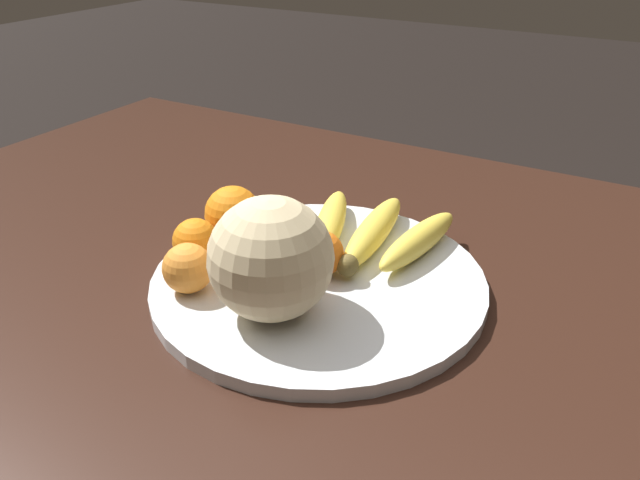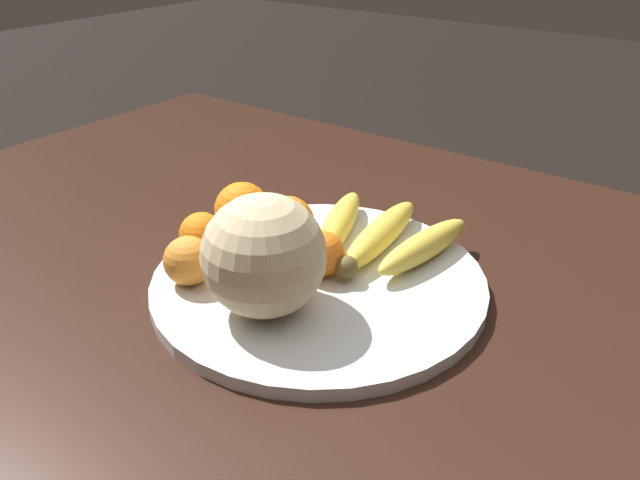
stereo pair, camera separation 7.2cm
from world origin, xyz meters
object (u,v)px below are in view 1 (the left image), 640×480
at_px(orange_back_left, 317,253).
at_px(produce_tag, 275,275).
at_px(banana_bunch, 371,232).
at_px(orange_back_right, 188,268).
at_px(orange_front_left, 196,241).
at_px(orange_front_right, 281,225).
at_px(melon, 271,259).
at_px(fruit_bowl, 320,281).
at_px(kitchen_table, 325,334).
at_px(orange_mid_center, 233,214).

xyz_separation_m(orange_back_left, produce_tag, (0.04, 0.03, -0.03)).
height_order(banana_bunch, orange_back_right, orange_back_right).
relative_size(banana_bunch, produce_tag, 2.28).
xyz_separation_m(orange_front_left, orange_back_left, (-0.15, -0.05, -0.00)).
relative_size(banana_bunch, orange_front_right, 3.02).
bearing_deg(orange_front_right, banana_bunch, -144.82).
height_order(orange_front_right, produce_tag, orange_front_right).
relative_size(melon, banana_bunch, 0.64).
bearing_deg(fruit_bowl, banana_bunch, -100.87).
relative_size(orange_front_left, orange_front_right, 0.82).
height_order(orange_back_left, orange_back_right, orange_back_right).
height_order(melon, orange_back_right, melon).
relative_size(orange_front_right, orange_back_left, 1.25).
xyz_separation_m(fruit_bowl, orange_front_right, (0.08, -0.03, 0.04)).
relative_size(orange_front_right, orange_back_right, 1.19).
bearing_deg(fruit_bowl, melon, 85.17).
height_order(kitchen_table, melon, melon).
xyz_separation_m(orange_back_left, orange_back_right, (0.11, 0.11, 0.00)).
height_order(orange_mid_center, orange_back_right, orange_mid_center).
bearing_deg(orange_front_left, kitchen_table, -157.53).
bearing_deg(kitchen_table, orange_back_left, 67.06).
distance_m(fruit_bowl, orange_back_right, 0.16).
xyz_separation_m(orange_front_left, orange_back_right, (-0.04, 0.06, 0.00)).
bearing_deg(kitchen_table, orange_back_right, 45.83).
distance_m(kitchen_table, orange_back_left, 0.13).
distance_m(orange_front_left, orange_mid_center, 0.07).
distance_m(banana_bunch, produce_tag, 0.15).
distance_m(melon, orange_front_left, 0.16).
xyz_separation_m(orange_front_right, produce_tag, (-0.03, 0.06, -0.03)).
distance_m(orange_front_left, orange_front_right, 0.11).
bearing_deg(fruit_bowl, orange_mid_center, -9.48).
bearing_deg(produce_tag, orange_front_right, -39.97).
bearing_deg(produce_tag, banana_bunch, -92.79).
height_order(kitchen_table, banana_bunch, banana_bunch).
relative_size(banana_bunch, orange_front_left, 3.70).
relative_size(fruit_bowl, melon, 2.98).
xyz_separation_m(melon, orange_front_left, (0.15, -0.04, -0.04)).
bearing_deg(produce_tag, orange_front_left, 33.78).
bearing_deg(orange_front_left, banana_bunch, -139.31).
relative_size(kitchen_table, orange_mid_center, 20.68).
xyz_separation_m(fruit_bowl, orange_front_left, (0.15, 0.05, 0.04)).
bearing_deg(kitchen_table, banana_bunch, -103.96).
height_order(melon, banana_bunch, melon).
xyz_separation_m(kitchen_table, orange_back_left, (0.00, 0.01, 0.13)).
distance_m(melon, orange_back_left, 0.10).
bearing_deg(orange_front_left, orange_back_right, 122.18).
bearing_deg(orange_front_right, orange_front_left, 46.56).
distance_m(kitchen_table, orange_back_right, 0.21).
height_order(fruit_bowl, banana_bunch, banana_bunch).
bearing_deg(fruit_bowl, produce_tag, 31.72).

